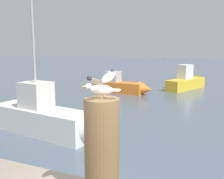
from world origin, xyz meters
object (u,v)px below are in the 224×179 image
(boat_white, at_px, (49,118))
(boat_yellow, at_px, (188,81))
(boat_orange, at_px, (123,86))
(mooring_post, at_px, (102,150))
(seagull, at_px, (101,85))

(boat_white, distance_m, boat_yellow, 11.71)
(boat_yellow, height_order, boat_orange, boat_yellow)
(boat_white, distance_m, boat_orange, 8.12)
(boat_white, bearing_deg, mooring_post, -47.59)
(seagull, xyz_separation_m, boat_orange, (-4.67, 12.56, -2.06))
(seagull, xyz_separation_m, boat_white, (-4.07, 4.46, -1.95))
(boat_orange, bearing_deg, boat_white, -85.80)
(seagull, relative_size, boat_orange, 0.17)
(seagull, distance_m, boat_orange, 13.55)
(boat_yellow, bearing_deg, boat_white, -104.05)
(mooring_post, distance_m, boat_orange, 13.47)
(mooring_post, relative_size, seagull, 1.57)
(boat_white, height_order, boat_yellow, boat_white)
(mooring_post, xyz_separation_m, boat_white, (-4.08, 4.46, -1.30))
(mooring_post, bearing_deg, boat_white, 132.41)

